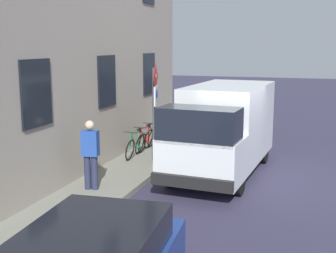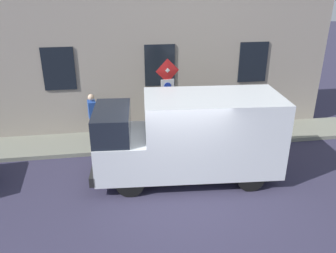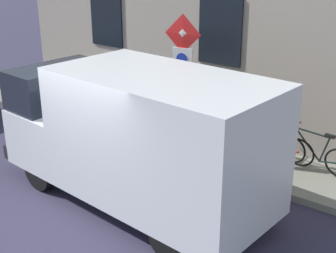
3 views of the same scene
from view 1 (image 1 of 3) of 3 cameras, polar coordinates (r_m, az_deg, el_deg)
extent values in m
plane|color=#322F46|center=(12.65, 10.15, -6.63)|extent=(80.00, 80.00, 0.00)
cube|color=gray|center=(13.49, -4.27, -5.12)|extent=(1.73, 14.85, 0.14)
cube|color=gray|center=(13.52, -9.36, 11.94)|extent=(0.70, 12.85, 8.13)
cube|color=black|center=(16.63, -2.41, 6.69)|extent=(0.06, 1.10, 1.50)
cube|color=black|center=(13.39, -7.77, 5.73)|extent=(0.06, 1.10, 1.50)
cube|color=black|center=(10.34, -16.36, 4.06)|extent=(0.06, 1.10, 1.50)
cylinder|color=#474C47|center=(12.99, -1.79, 1.10)|extent=(0.09, 0.09, 2.87)
pyramid|color=silver|center=(12.84, -1.46, 6.32)|extent=(0.13, 0.50, 0.50)
pyramid|color=red|center=(12.84, -1.48, 6.32)|extent=(0.12, 0.56, 0.56)
cube|color=white|center=(12.89, -1.54, 3.88)|extent=(0.12, 0.44, 0.56)
cylinder|color=#1933B2|center=(12.87, -1.43, 4.14)|extent=(0.05, 0.24, 0.24)
cube|color=silver|center=(13.45, 7.72, 0.63)|extent=(2.26, 3.93, 2.18)
cube|color=silver|center=(11.12, 4.26, -4.19)|extent=(2.09, 1.54, 1.10)
cube|color=black|center=(10.73, 3.98, 0.20)|extent=(1.98, 1.11, 0.84)
cube|color=black|center=(10.54, 2.96, -7.10)|extent=(2.01, 0.30, 0.28)
cylinder|color=black|center=(11.25, 8.90, -6.73)|extent=(0.27, 0.77, 0.76)
cylinder|color=black|center=(11.75, 0.48, -5.86)|extent=(0.27, 0.77, 0.76)
cylinder|color=black|center=(14.40, 11.99, -3.05)|extent=(0.27, 0.77, 0.76)
cylinder|color=black|center=(14.80, 5.27, -2.50)|extent=(0.27, 0.77, 0.76)
cube|color=black|center=(5.97, -10.00, -15.39)|extent=(1.79, 2.51, 0.60)
torus|color=black|center=(15.42, -2.49, -1.60)|extent=(0.19, 0.67, 0.66)
torus|color=black|center=(16.37, -0.97, -0.89)|extent=(0.19, 0.67, 0.66)
cylinder|color=black|center=(15.68, -1.99, -0.62)|extent=(0.08, 0.60, 0.60)
cylinder|color=black|center=(15.70, -1.88, 0.40)|extent=(0.08, 0.73, 0.07)
cylinder|color=black|center=(16.01, -1.46, -0.45)|extent=(0.05, 0.19, 0.55)
cylinder|color=black|center=(16.18, -1.26, -1.17)|extent=(0.06, 0.43, 0.12)
cylinder|color=black|center=(15.40, -2.46, -0.68)|extent=(0.04, 0.09, 0.50)
cube|color=black|center=(16.03, -1.36, 0.69)|extent=(0.09, 0.20, 0.06)
cylinder|color=#262626|center=(15.37, -2.43, 0.43)|extent=(0.46, 0.06, 0.03)
torus|color=black|center=(14.64, -3.60, -2.26)|extent=(0.18, 0.66, 0.66)
torus|color=black|center=(15.59, -2.08, -1.47)|extent=(0.18, 0.66, 0.66)
cylinder|color=red|center=(14.90, -3.10, -1.22)|extent=(0.05, 0.60, 0.60)
cylinder|color=red|center=(14.91, -2.99, -0.14)|extent=(0.05, 0.73, 0.07)
cylinder|color=red|center=(15.23, -2.57, -1.02)|extent=(0.04, 0.19, 0.55)
cylinder|color=red|center=(15.40, -2.37, -1.77)|extent=(0.05, 0.43, 0.12)
cylinder|color=red|center=(14.61, -3.57, -1.29)|extent=(0.04, 0.09, 0.50)
cube|color=black|center=(15.24, -2.47, 0.18)|extent=(0.09, 0.20, 0.06)
cylinder|color=#262626|center=(14.57, -3.55, -0.13)|extent=(0.46, 0.04, 0.03)
torus|color=black|center=(13.86, -4.84, -2.99)|extent=(0.14, 0.66, 0.66)
torus|color=black|center=(14.81, -3.29, -2.10)|extent=(0.14, 0.66, 0.66)
cylinder|color=#238B45|center=(14.12, -4.33, -1.88)|extent=(0.04, 0.60, 0.60)
cylinder|color=#238B45|center=(14.13, -4.23, -0.74)|extent=(0.04, 0.73, 0.07)
cylinder|color=#238B45|center=(14.45, -3.79, -1.65)|extent=(0.04, 0.19, 0.55)
cylinder|color=#238B45|center=(14.63, -3.58, -2.43)|extent=(0.04, 0.43, 0.12)
cylinder|color=#238B45|center=(13.83, -4.82, -1.97)|extent=(0.04, 0.09, 0.50)
cube|color=black|center=(14.46, -3.70, -0.38)|extent=(0.08, 0.20, 0.06)
cylinder|color=#262626|center=(13.79, -4.80, -0.74)|extent=(0.46, 0.03, 0.03)
cylinder|color=#262B47|center=(11.28, -10.16, -5.74)|extent=(0.16, 0.16, 0.85)
cylinder|color=#262B47|center=(11.22, -9.29, -5.79)|extent=(0.16, 0.16, 0.85)
cube|color=#25499F|center=(11.07, -9.84, -2.11)|extent=(0.44, 0.32, 0.62)
sphere|color=beige|center=(10.98, -9.92, 0.18)|extent=(0.22, 0.22, 0.22)
cylinder|color=#2D5133|center=(13.87, -1.14, -2.44)|extent=(0.44, 0.44, 0.90)
camera|label=2|loc=(12.28, 50.50, 14.82)|focal=36.31mm
camera|label=3|loc=(17.74, 29.21, 11.46)|focal=49.85mm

